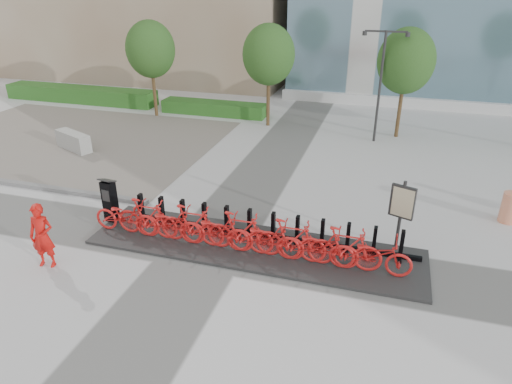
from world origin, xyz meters
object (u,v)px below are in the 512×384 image
(worker_red, at_px, (42,236))
(jersey_barrier, at_px, (73,141))
(map_sign, at_px, (402,205))
(kiosk, at_px, (110,200))
(bike_0, at_px, (126,216))
(construction_barrel, at_px, (509,208))

(worker_red, distance_m, jersey_barrier, 9.51)
(jersey_barrier, relative_size, map_sign, 0.98)
(worker_red, bearing_deg, jersey_barrier, 111.92)
(worker_red, xyz_separation_m, jersey_barrier, (-5.10, 8.01, -0.51))
(kiosk, distance_m, map_sign, 8.74)
(kiosk, height_order, worker_red, worker_red)
(jersey_barrier, distance_m, map_sign, 14.81)
(kiosk, bearing_deg, map_sign, 13.17)
(kiosk, xyz_separation_m, map_sign, (8.66, 1.00, 0.61))
(bike_0, distance_m, construction_barrel, 11.91)
(bike_0, xyz_separation_m, construction_barrel, (11.15, 4.17, -0.11))
(kiosk, distance_m, jersey_barrier, 7.68)
(worker_red, bearing_deg, kiosk, 72.03)
(worker_red, bearing_deg, construction_barrel, 16.23)
(jersey_barrier, bearing_deg, bike_0, -19.98)
(kiosk, xyz_separation_m, jersey_barrier, (-5.44, 5.42, -0.38))
(bike_0, bearing_deg, map_sign, -78.94)
(bike_0, relative_size, kiosk, 1.39)
(worker_red, distance_m, map_sign, 9.70)
(jersey_barrier, bearing_deg, worker_red, -34.12)
(bike_0, distance_m, kiosk, 1.02)
(jersey_barrier, xyz_separation_m, map_sign, (14.10, -4.42, 0.99))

